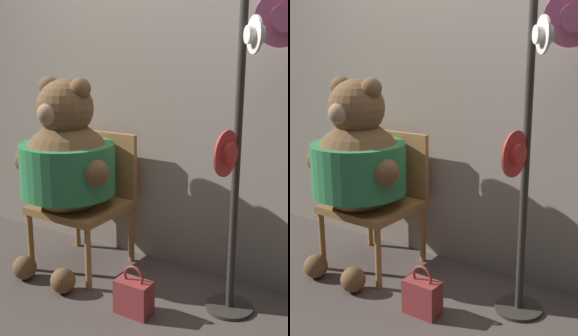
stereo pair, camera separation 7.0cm
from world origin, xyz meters
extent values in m
plane|color=#4C423D|center=(0.00, 0.00, 0.00)|extent=(14.00, 14.00, 0.00)
cube|color=gray|center=(0.00, 0.71, 1.12)|extent=(8.00, 0.10, 2.23)
cylinder|color=#9E703D|center=(-0.67, 0.04, 0.21)|extent=(0.04, 0.04, 0.41)
cylinder|color=#9E703D|center=(-0.17, 0.04, 0.21)|extent=(0.04, 0.04, 0.41)
cylinder|color=#9E703D|center=(-0.67, 0.53, 0.21)|extent=(0.04, 0.04, 0.41)
cylinder|color=#9E703D|center=(-0.17, 0.53, 0.21)|extent=(0.04, 0.04, 0.41)
cube|color=#9E703D|center=(-0.42, 0.29, 0.44)|extent=(0.56, 0.55, 0.05)
cube|color=#9E703D|center=(-0.42, 0.54, 0.69)|extent=(0.56, 0.04, 0.46)
sphere|color=brown|center=(-0.46, 0.21, 0.72)|extent=(0.61, 0.61, 0.61)
cylinder|color=#2D7F47|center=(-0.46, 0.21, 0.72)|extent=(0.62, 0.62, 0.34)
sphere|color=brown|center=(-0.46, 0.21, 1.12)|extent=(0.37, 0.37, 0.37)
sphere|color=brown|center=(-0.58, 0.21, 1.25)|extent=(0.13, 0.13, 0.13)
sphere|color=brown|center=(-0.33, 0.21, 1.25)|extent=(0.13, 0.13, 0.13)
sphere|color=#997A5B|center=(-0.46, 0.05, 1.10)|extent=(0.13, 0.13, 0.13)
sphere|color=brown|center=(-0.75, 0.13, 0.75)|extent=(0.17, 0.17, 0.17)
sphere|color=brown|center=(-0.16, 0.13, 0.75)|extent=(0.17, 0.17, 0.17)
sphere|color=brown|center=(-0.62, -0.07, 0.08)|extent=(0.16, 0.16, 0.16)
sphere|color=brown|center=(-0.29, -0.07, 0.08)|extent=(0.16, 0.16, 0.16)
cylinder|color=#332D28|center=(0.67, 0.31, 0.01)|extent=(0.28, 0.28, 0.02)
cylinder|color=#332D28|center=(0.67, 0.31, 0.90)|extent=(0.04, 0.04, 1.80)
cylinder|color=silver|center=(0.77, 0.20, 1.55)|extent=(0.13, 0.14, 0.18)
cylinder|color=silver|center=(0.77, 0.20, 1.55)|extent=(0.12, 0.12, 0.09)
cylinder|color=#D16693|center=(0.82, 0.44, 1.64)|extent=(0.23, 0.19, 0.29)
cylinder|color=#D16693|center=(0.82, 0.44, 1.64)|extent=(0.15, 0.14, 0.14)
cylinder|color=red|center=(0.66, 0.19, 0.96)|extent=(0.04, 0.25, 0.25)
cylinder|color=red|center=(0.66, 0.19, 0.96)|extent=(0.09, 0.13, 0.12)
cube|color=maroon|center=(0.22, -0.04, 0.10)|extent=(0.21, 0.12, 0.21)
torus|color=maroon|center=(0.22, -0.04, 0.24)|extent=(0.13, 0.02, 0.13)
camera|label=1|loc=(1.56, -2.04, 1.50)|focal=50.00mm
camera|label=2|loc=(1.62, -2.00, 1.50)|focal=50.00mm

